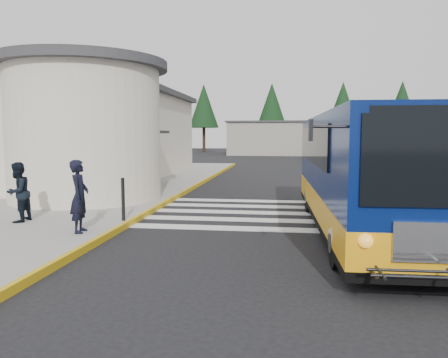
# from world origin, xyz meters

# --- Properties ---
(ground) EXTENTS (140.00, 140.00, 0.00)m
(ground) POSITION_xyz_m (0.00, 0.00, 0.00)
(ground) COLOR black
(ground) RESTS_ON ground
(sidewalk) EXTENTS (10.00, 34.00, 0.15)m
(sidewalk) POSITION_xyz_m (-9.00, 4.00, 0.07)
(sidewalk) COLOR gray
(sidewalk) RESTS_ON ground
(curb_strip) EXTENTS (0.12, 34.00, 0.16)m
(curb_strip) POSITION_xyz_m (-4.05, 4.00, 0.08)
(curb_strip) COLOR gold
(curb_strip) RESTS_ON ground
(station_building) EXTENTS (12.70, 18.70, 4.80)m
(station_building) POSITION_xyz_m (-10.84, 6.91, 2.57)
(station_building) COLOR beige
(station_building) RESTS_ON ground
(crosswalk) EXTENTS (8.00, 5.35, 0.01)m
(crosswalk) POSITION_xyz_m (-0.50, -0.80, 0.01)
(crosswalk) COLOR silver
(crosswalk) RESTS_ON ground
(depot_building) EXTENTS (26.40, 8.40, 4.20)m
(depot_building) POSITION_xyz_m (6.00, 42.00, 2.11)
(depot_building) COLOR gray
(depot_building) RESTS_ON ground
(tree_line) EXTENTS (58.40, 4.40, 10.00)m
(tree_line) POSITION_xyz_m (6.29, 50.00, 6.77)
(tree_line) COLOR black
(tree_line) RESTS_ON ground
(transit_bus) EXTENTS (3.70, 10.23, 2.86)m
(transit_bus) POSITION_xyz_m (2.04, -3.15, 1.37)
(transit_bus) COLOR #071957
(transit_bus) RESTS_ON ground
(pedestrian_a) EXTENTS (0.51, 0.68, 1.68)m
(pedestrian_a) POSITION_xyz_m (-4.67, -4.78, 0.99)
(pedestrian_a) COLOR black
(pedestrian_a) RESTS_ON sidewalk
(pedestrian_b) EXTENTS (0.60, 0.76, 1.55)m
(pedestrian_b) POSITION_xyz_m (-6.82, -3.84, 0.92)
(pedestrian_b) COLOR black
(pedestrian_b) RESTS_ON sidewalk
(bollard) EXTENTS (0.09, 0.09, 1.13)m
(bollard) POSITION_xyz_m (-4.20, -3.30, 0.71)
(bollard) COLOR black
(bollard) RESTS_ON sidewalk
(far_bus_a) EXTENTS (8.30, 2.44, 2.13)m
(far_bus_a) POSITION_xyz_m (6.73, 29.84, 1.39)
(far_bus_a) COLOR #14075A
(far_bus_a) RESTS_ON ground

